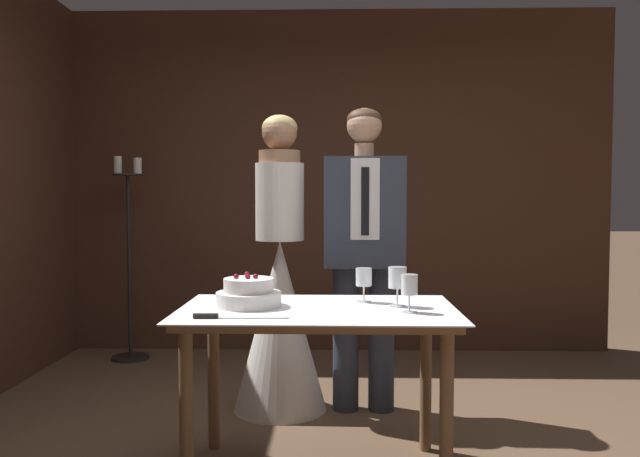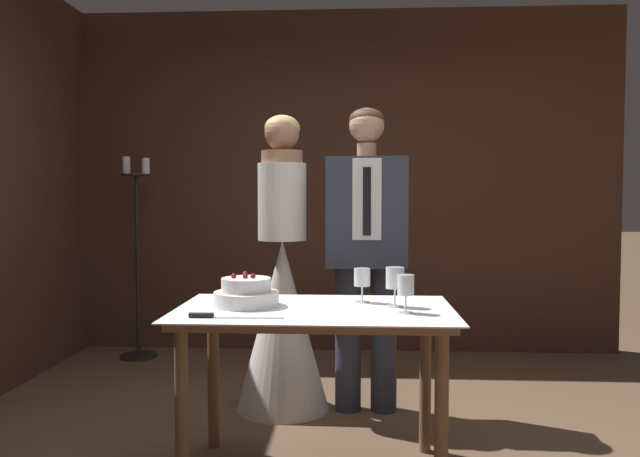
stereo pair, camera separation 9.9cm
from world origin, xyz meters
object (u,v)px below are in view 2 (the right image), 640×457
tiered_cake (246,294)px  groom (366,242)px  wine_glass_near (406,287)px  bride (282,302)px  wine_glass_middle (395,279)px  cake_table (315,330)px  cake_knife (217,316)px  candle_stand (137,266)px  wine_glass_far (362,279)px

tiered_cake → groom: groom is taller
wine_glass_near → bride: 1.17m
tiered_cake → wine_glass_middle: 0.67m
cake_table → wine_glass_middle: 0.42m
cake_table → wine_glass_middle: wine_glass_middle is taller
cake_knife → cake_table: bearing=31.5°
groom → candle_stand: 2.07m
wine_glass_middle → wine_glass_near: bearing=-76.7°
wine_glass_far → wine_glass_middle: bearing=-36.5°
wine_glass_middle → groom: size_ratio=0.10×
candle_stand → wine_glass_near: bearing=-47.5°
tiered_cake → candle_stand: 2.26m
bride → candle_stand: 1.67m
wine_glass_near → bride: bearing=123.6°
groom → cake_knife: bearing=-119.4°
wine_glass_near → groom: (-0.15, 0.96, 0.12)m
tiered_cake → wine_glass_near: wine_glass_near is taller
cake_table → wine_glass_far: 0.34m
cake_knife → bride: size_ratio=0.23×
wine_glass_far → groom: groom is taller
cake_table → cake_knife: 0.46m
cake_knife → candle_stand: size_ratio=0.25×
tiered_cake → groom: bearing=56.0°
cake_table → wine_glass_far: wine_glass_far is taller
wine_glass_far → candle_stand: candle_stand is taller
wine_glass_near → wine_glass_middle: (-0.04, 0.15, 0.01)m
cake_table → cake_knife: size_ratio=3.16×
wine_glass_near → cake_knife: bearing=-169.2°
wine_glass_near → wine_glass_far: bearing=124.9°
tiered_cake → candle_stand: size_ratio=0.19×
groom → wine_glass_near: bearing=-81.1°
tiered_cake → bride: (0.07, 0.82, -0.18)m
wine_glass_near → wine_glass_middle: 0.16m
tiered_cake → wine_glass_far: (0.52, 0.12, 0.05)m
cake_knife → groom: 1.28m
wine_glass_near → wine_glass_middle: wine_glass_middle is taller
cake_knife → groom: groom is taller
candle_stand → wine_glass_far: bearing=-46.5°
cake_knife → wine_glass_far: 0.72m
cake_table → wine_glass_near: size_ratio=7.50×
bride → candle_stand: bearing=138.6°
cake_table → tiered_cake: size_ratio=4.18×
cake_table → candle_stand: 2.46m
wine_glass_middle → tiered_cake: bearing=-178.6°
wine_glass_middle → wine_glass_far: bearing=143.5°
cake_table → groom: bearing=74.2°
wine_glass_middle → bride: 1.03m
cake_table → groom: groom is taller
wine_glass_near → candle_stand: size_ratio=0.11×
wine_glass_middle → bride: (-0.60, 0.80, -0.25)m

